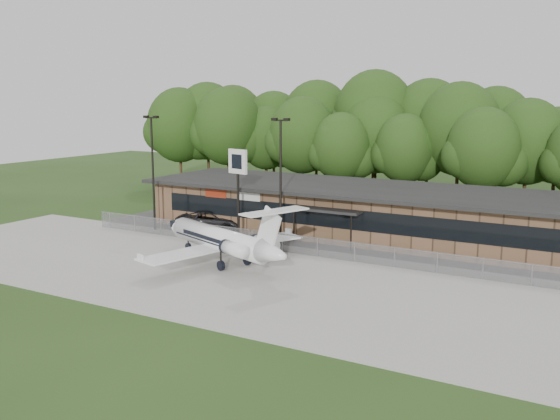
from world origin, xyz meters
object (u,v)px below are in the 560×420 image
Objects in this scene: terminal at (374,211)px; suv at (212,220)px; business_jet at (223,241)px; pole_sign at (238,171)px.

terminal is 6.42× the size of suv.
business_jet is 12.26m from suv.
terminal reaches higher than suv.
suv is at bearing -160.93° from terminal.
terminal is 2.87× the size of business_jet.
business_jet is at bearing -50.82° from pole_sign.
business_jet is 2.24× the size of suv.
suv is at bearing 165.05° from pole_sign.
pole_sign is (4.45, -2.43, 4.95)m from suv.
terminal is at bearing 88.37° from business_jet.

